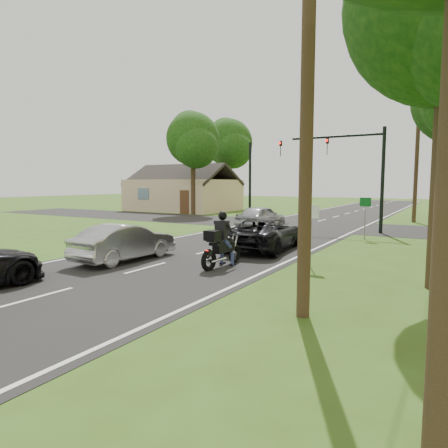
{
  "coord_description": "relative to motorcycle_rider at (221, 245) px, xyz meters",
  "views": [
    {
      "loc": [
        8.97,
        -10.05,
        2.86
      ],
      "look_at": [
        1.28,
        3.0,
        1.3
      ],
      "focal_mm": 32.0,
      "sensor_mm": 36.0,
      "label": 1
    }
  ],
  "objects": [
    {
      "name": "ground",
      "position": [
        -2.07,
        -1.46,
        -0.76
      ],
      "size": [
        140.0,
        140.0,
        0.0
      ],
      "primitive_type": "plane",
      "color": "#365116",
      "rests_on": "ground"
    },
    {
      "name": "silver_suv",
      "position": [
        -3.85,
        11.36,
        -0.03
      ],
      "size": [
        2.03,
        4.33,
        1.43
      ],
      "primitive_type": "imported",
      "rotation": [
        0.0,
        0.0,
        3.06
      ],
      "color": "#A8ABB0",
      "rests_on": "road"
    },
    {
      "name": "signal_pole_far",
      "position": [
        -7.27,
        16.54,
        2.24
      ],
      "size": [
        0.2,
        0.2,
        6.0
      ],
      "primitive_type": "cylinder",
      "color": "black",
      "rests_on": "ground"
    },
    {
      "name": "dark_suv",
      "position": [
        -0.19,
        4.01,
        -0.06
      ],
      "size": [
        2.67,
        5.1,
        1.37
      ],
      "primitive_type": "imported",
      "rotation": [
        0.0,
        0.0,
        3.22
      ],
      "color": "black",
      "rests_on": "road"
    },
    {
      "name": "sign_white",
      "position": [
        2.63,
        1.52,
        0.84
      ],
      "size": [
        0.55,
        0.07,
        2.12
      ],
      "color": "slate",
      "rests_on": "ground"
    },
    {
      "name": "tree_left_far",
      "position": [
        -15.77,
        28.3,
        6.37
      ],
      "size": [
        5.76,
        5.58,
        10.14
      ],
      "color": "#332316",
      "rests_on": "ground"
    },
    {
      "name": "cross_road",
      "position": [
        -2.07,
        14.54,
        -0.76
      ],
      "size": [
        60.0,
        7.0,
        0.01
      ],
      "primitive_type": "cube",
      "color": "black",
      "rests_on": "ground"
    },
    {
      "name": "motorcycle_rider",
      "position": [
        0.0,
        0.0,
        0.0
      ],
      "size": [
        0.64,
        2.25,
        1.94
      ],
      "rotation": [
        0.0,
        0.0,
        -0.07
      ],
      "color": "black",
      "rests_on": "ground"
    },
    {
      "name": "sign_green",
      "position": [
        2.83,
        9.52,
        0.84
      ],
      "size": [
        0.55,
        0.07,
        2.12
      ],
      "color": "slate",
      "rests_on": "ground"
    },
    {
      "name": "silver_sedan",
      "position": [
        -3.62,
        -0.85,
        -0.07
      ],
      "size": [
        1.56,
        4.16,
        1.36
      ],
      "primitive_type": "imported",
      "rotation": [
        0.0,
        0.0,
        3.11
      ],
      "color": "#A9A9AD",
      "rests_on": "road"
    },
    {
      "name": "utility_pole_far",
      "position": [
        4.13,
        20.54,
        4.32
      ],
      "size": [
        1.6,
        0.28,
        10.0
      ],
      "color": "#4A3321",
      "rests_on": "ground"
    },
    {
      "name": "house",
      "position": [
        -18.07,
        22.54,
        1.01
      ],
      "size": [
        10.2,
        8.0,
        4.84
      ],
      "color": "tan",
      "rests_on": "ground"
    },
    {
      "name": "traffic_signal",
      "position": [
        1.26,
        12.54,
        3.38
      ],
      "size": [
        6.38,
        0.44,
        6.0
      ],
      "color": "black",
      "rests_on": "ground"
    },
    {
      "name": "utility_pole_near",
      "position": [
        4.13,
        -3.46,
        4.32
      ],
      "size": [
        1.6,
        0.28,
        10.0
      ],
      "color": "#4A3321",
      "rests_on": "ground"
    },
    {
      "name": "tree_left_near",
      "position": [
        -13.8,
        18.33,
        5.77
      ],
      "size": [
        5.12,
        4.96,
        9.22
      ],
      "color": "#332316",
      "rests_on": "ground"
    },
    {
      "name": "road",
      "position": [
        -2.07,
        8.54,
        -0.76
      ],
      "size": [
        8.0,
        100.0,
        0.01
      ],
      "primitive_type": "cube",
      "color": "black",
      "rests_on": "ground"
    }
  ]
}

